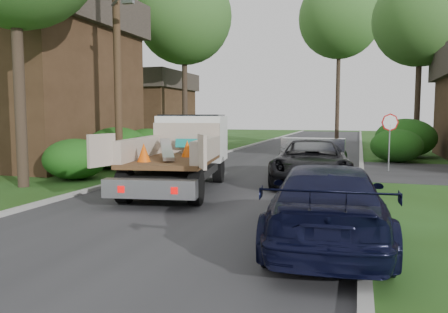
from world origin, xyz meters
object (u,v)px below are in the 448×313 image
tree_left_far (184,17)px  flatbed_truck (185,147)px  stop_sign (390,130)px  tree_center_far (340,18)px  navy_suv (327,204)px  tree_left_back (64,10)px  tree_right_far (421,19)px  house_left_far (141,107)px  utility_pole (117,46)px  house_left_near (23,77)px  black_pickup (312,162)px

tree_left_far → flatbed_truck: 17.17m
stop_sign → tree_center_far: 23.15m
flatbed_truck → navy_suv: bearing=-56.3°
tree_left_back → tree_left_far: bearing=31.6°
stop_sign → navy_suv: stop_sign is taller
flatbed_truck → tree_left_back: bearing=131.2°
stop_sign → tree_right_far: bearing=78.2°
stop_sign → house_left_far: size_ratio=0.33×
house_left_far → navy_suv: (16.93, -24.66, -2.29)m
navy_suv → house_left_far: bearing=-59.6°
tree_center_far → navy_suv: bearing=-87.5°
tree_left_back → utility_pole: bearing=-43.3°
utility_pole → house_left_far: 18.93m
house_left_far → navy_suv: bearing=-55.5°
tree_left_far → navy_suv: (10.93, -19.66, -8.22)m
tree_right_far → tree_left_back: tree_left_back is taller
house_left_near → utility_pole: bearing=-17.2°
stop_sign → utility_pole: size_ratio=0.25×
stop_sign → navy_suv: 11.84m
utility_pole → navy_suv: size_ratio=1.92×
tree_left_far → tree_right_far: (15.00, 3.00, -0.50)m
house_left_far → tree_left_far: (6.00, -5.00, 5.93)m
house_left_far → tree_right_far: (21.00, -2.00, 5.43)m
stop_sign → tree_center_far: bearing=98.7°
tree_center_far → flatbed_truck: size_ratio=2.17×
house_left_near → tree_center_far: size_ratio=0.67×
house_left_near → tree_left_far: bearing=65.8°
tree_left_back → black_pickup: 20.21m
tree_left_far → navy_suv: bearing=-60.9°
tree_center_far → black_pickup: 27.47m
house_left_near → tree_left_far: tree_left_far is taller
house_left_near → tree_right_far: size_ratio=0.85×
stop_sign → tree_center_far: size_ratio=0.17×
tree_left_back → tree_center_far: size_ratio=0.82×
tree_center_far → tree_left_back: bearing=-133.3°
utility_pole → tree_left_far: tree_left_far is taller
flatbed_truck → tree_center_far: bearing=73.1°
house_left_near → navy_suv: (15.43, -9.66, -3.52)m
stop_sign → flatbed_truck: bearing=-137.8°
stop_sign → tree_left_far: 16.65m
tree_center_far → tree_left_far: bearing=-126.2°
tree_right_far → navy_suv: bearing=-100.2°
utility_pole → flatbed_truck: (3.84, -2.19, -3.85)m
tree_left_far → black_pickup: (9.90, -12.50, -8.20)m
utility_pole → house_left_far: bearing=115.2°
house_left_far → navy_suv: house_left_far is taller
house_left_far → black_pickup: house_left_far is taller
stop_sign → house_left_near: bearing=-173.4°
utility_pole → black_pickup: size_ratio=1.78×
flatbed_truck → black_pickup: (4.04, 1.71, -0.54)m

